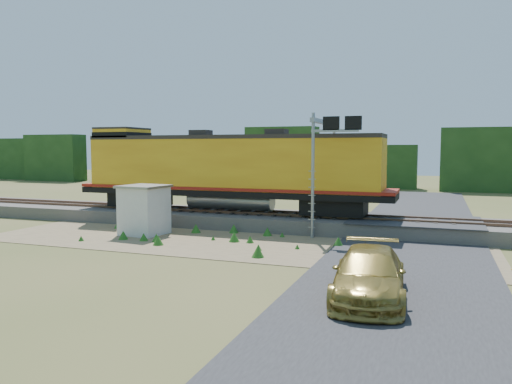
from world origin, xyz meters
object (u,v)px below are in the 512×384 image
at_px(shed, 144,210).
at_px(car, 369,275).
at_px(locomotive, 226,169).
at_px(signal_gantry, 328,144).

height_order(shed, car, shed).
distance_m(locomotive, signal_gantry, 6.78).
bearing_deg(locomotive, shed, -119.19).
bearing_deg(signal_gantry, locomotive, 174.34).
xyz_separation_m(locomotive, car, (10.53, -12.80, -2.74)).
bearing_deg(signal_gantry, car, -71.97).
bearing_deg(shed, car, -24.90).
distance_m(locomotive, car, 16.80).
xyz_separation_m(shed, signal_gantry, (9.36, 4.33, 3.63)).
height_order(locomotive, car, locomotive).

